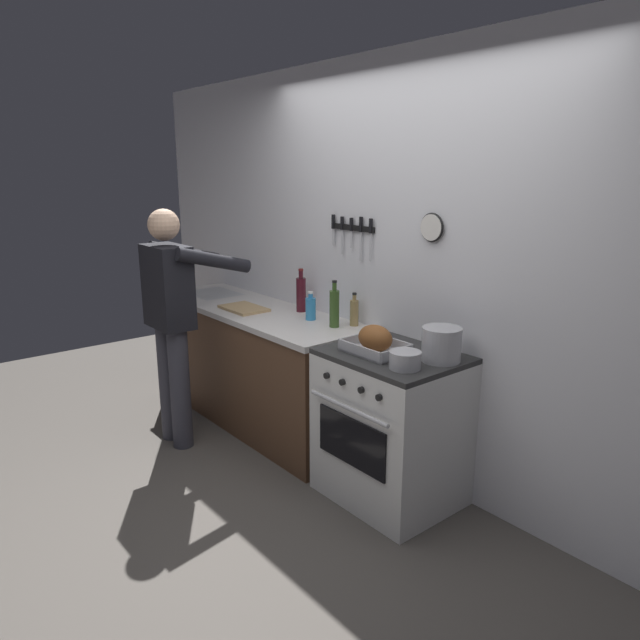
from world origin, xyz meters
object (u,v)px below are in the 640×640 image
Objects in this scene: roasting_pan at (375,341)px; cutting_board at (244,308)px; saucepan at (405,360)px; bottle_wine_red at (301,294)px; stock_pot at (441,344)px; person_cook at (173,313)px; stove at (391,426)px; bottle_dish_soap at (311,308)px; bottle_vinegar at (354,312)px; bottle_olive_oil at (334,308)px.

cutting_board is (-1.36, -0.02, -0.06)m from roasting_pan.
roasting_pan is at bearing 167.45° from saucepan.
saucepan is at bearing -14.31° from bottle_wine_red.
stock_pot is 0.60× the size of cutting_board.
stove is at bearing -52.68° from person_cook.
person_cook is 4.61× the size of cutting_board.
bottle_vinegar is at bearing 22.33° from bottle_dish_soap.
bottle_olive_oil reaches higher than stove.
stock_pot is 1.70m from cutting_board.
bottle_olive_oil is at bearing -34.03° from person_cook.
person_cook reaches higher than stove.
bottle_wine_red is (-0.23, 0.09, 0.05)m from bottle_dish_soap.
cutting_board is 0.58m from bottle_dish_soap.
stove is 4.19× the size of stock_pot.
saucepan is 1.14m from bottle_dish_soap.
stock_pot is 0.96× the size of bottle_vinegar.
saucepan is 0.53× the size of bottle_wine_red.
bottle_olive_oil is at bearing 179.61° from stock_pot.
cutting_board is at bearing 9.83° from person_cook.
roasting_pan is at bearing -151.43° from stock_pot.
bottle_dish_soap is at bearing 179.78° from stock_pot.
cutting_board is 0.45m from bottle_wine_red.
person_cook is 1.88m from stock_pot.
roasting_pan is at bearing 0.75° from cutting_board.
stove is 1.28m from bottle_wine_red.
roasting_pan is 0.84m from bottle_dish_soap.
bottle_vinegar is (-0.80, 0.37, 0.05)m from saucepan.
bottle_wine_red is (0.35, 0.84, 0.08)m from person_cook.
saucepan is at bearing -12.59° from bottle_dish_soap.
person_cook reaches higher than roasting_pan.
roasting_pan is 1.13× the size of bottle_olive_oil.
stove is 2.89× the size of bottle_olive_oil.
bottle_wine_red reaches higher than cutting_board.
stock_pot is 1.28× the size of saucepan.
roasting_pan is at bearing -14.79° from bottle_wine_red.
bottle_wine_red is at bearing 169.09° from bottle_olive_oil.
stove is at bearing 44.85° from roasting_pan.
person_cook is 1.25m from bottle_vinegar.
bottle_wine_red is (-0.54, -0.03, 0.04)m from bottle_vinegar.
stove is at bearing -6.99° from bottle_dish_soap.
stock_pot is at bearing 6.63° from cutting_board.
person_cook is at bearing -137.93° from bottle_olive_oil.
person_cook is 5.26× the size of bottle_wine_red.
stock_pot reaches higher than roasting_pan.
bottle_vinegar is at bearing -31.57° from person_cook.
bottle_olive_oil is (0.83, 0.75, 0.08)m from person_cook.
stove is 4.52× the size of bottle_dish_soap.
saucepan is 0.75× the size of bottle_vinegar.
roasting_pan is 0.30m from saucepan.
bottle_vinegar is at bearing 155.03° from saucepan.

